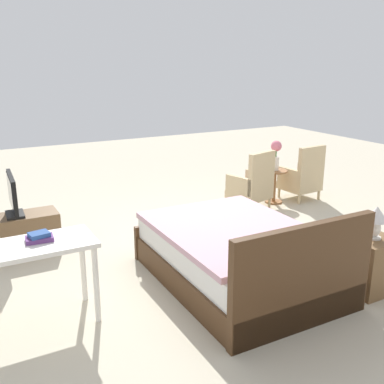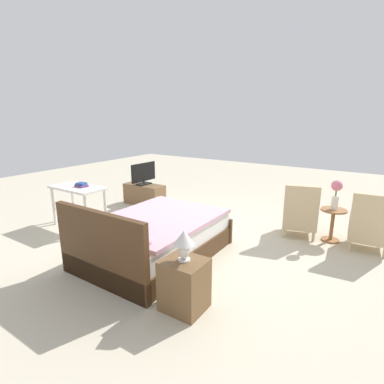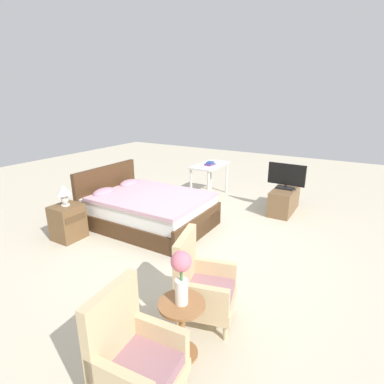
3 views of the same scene
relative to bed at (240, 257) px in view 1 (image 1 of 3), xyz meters
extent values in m
plane|color=beige|center=(-0.14, -1.02, -0.30)|extent=(16.00, 16.00, 0.00)
cube|color=#472D19|center=(0.00, -0.05, -0.16)|extent=(1.46, 2.08, 0.28)
cube|color=white|center=(0.00, -0.05, 0.10)|extent=(1.40, 1.99, 0.24)
cube|color=#CC9EAD|center=(0.00, -0.13, 0.25)|extent=(1.44, 1.83, 0.06)
cube|color=#472D19|center=(0.01, 0.95, 0.18)|extent=(1.47, 0.09, 0.96)
cube|color=#472D19|center=(-0.01, -1.05, -0.10)|extent=(1.47, 0.07, 0.40)
ellipsoid|color=#B28499|center=(-0.32, 0.68, 0.29)|extent=(0.44, 0.28, 0.14)
ellipsoid|color=#B28499|center=(0.33, 0.67, 0.29)|extent=(0.44, 0.28, 0.14)
cylinder|color=#CCB284|center=(-2.80, -2.26, -0.22)|extent=(0.04, 0.04, 0.16)
cylinder|color=#CCB284|center=(-2.34, -2.22, -0.22)|extent=(0.04, 0.04, 0.16)
cylinder|color=#CCB284|center=(-2.84, -1.80, -0.22)|extent=(0.04, 0.04, 0.16)
cylinder|color=#CCB284|center=(-2.38, -1.76, -0.22)|extent=(0.04, 0.04, 0.16)
cube|color=#CCB284|center=(-2.59, -2.01, -0.08)|extent=(0.58, 0.58, 0.12)
cube|color=gray|center=(-2.59, -2.01, 0.03)|extent=(0.54, 0.54, 0.10)
cube|color=#CCB284|center=(-2.61, -1.78, 0.30)|extent=(0.54, 0.13, 0.64)
cube|color=#CCB284|center=(-2.82, -2.03, 0.11)|extent=(0.11, 0.52, 0.26)
cube|color=#CCB284|center=(-2.35, -1.99, 0.11)|extent=(0.11, 0.52, 0.26)
cylinder|color=#CCB284|center=(-1.72, -2.29, -0.22)|extent=(0.04, 0.04, 0.16)
cylinder|color=#CCB284|center=(-1.28, -2.18, -0.22)|extent=(0.04, 0.04, 0.16)
cylinder|color=#CCB284|center=(-1.84, -1.85, -0.22)|extent=(0.04, 0.04, 0.16)
cylinder|color=#CCB284|center=(-1.40, -1.73, -0.22)|extent=(0.04, 0.04, 0.16)
cube|color=#CCB284|center=(-1.56, -2.01, -0.08)|extent=(0.66, 0.66, 0.12)
cube|color=gray|center=(-1.56, -2.01, 0.03)|extent=(0.61, 0.61, 0.10)
cube|color=#CCB284|center=(-1.62, -1.79, 0.30)|extent=(0.54, 0.21, 0.64)
cube|color=#CCB284|center=(-1.79, -2.07, 0.11)|extent=(0.20, 0.51, 0.26)
cube|color=#CCB284|center=(-1.33, -1.95, 0.11)|extent=(0.20, 0.51, 0.26)
cylinder|color=#936038|center=(-2.07, -2.04, -0.29)|extent=(0.28, 0.28, 0.03)
cylinder|color=#936038|center=(-2.07, -2.04, -0.03)|extent=(0.06, 0.06, 0.49)
cylinder|color=#936038|center=(-2.07, -2.04, 0.23)|extent=(0.40, 0.40, 0.02)
cylinder|color=silver|center=(-2.07, -2.04, 0.35)|extent=(0.11, 0.11, 0.22)
cylinder|color=#477538|center=(-2.07, -2.04, 0.51)|extent=(0.02, 0.02, 0.10)
sphere|color=#DB7084|center=(-2.07, -2.04, 0.64)|extent=(0.17, 0.17, 0.17)
cube|color=brown|center=(-1.06, 0.75, -0.02)|extent=(0.44, 0.40, 0.56)
cube|color=brown|center=(-1.06, 0.54, 0.09)|extent=(0.37, 0.01, 0.09)
cylinder|color=silver|center=(-1.06, 0.75, 0.27)|extent=(0.13, 0.13, 0.02)
ellipsoid|color=silver|center=(-1.06, 0.75, 0.36)|extent=(0.11, 0.11, 0.16)
cone|color=silver|center=(-1.06, 0.75, 0.52)|extent=(0.22, 0.22, 0.15)
cube|color=brown|center=(1.89, -1.92, -0.06)|extent=(0.96, 0.40, 0.47)
cube|color=black|center=(1.89, -1.92, 0.19)|extent=(0.21, 0.33, 0.03)
cylinder|color=black|center=(1.89, -1.92, 0.23)|extent=(0.04, 0.04, 0.05)
cube|color=black|center=(1.89, -1.92, 0.46)|extent=(0.08, 0.71, 0.41)
cube|color=black|center=(1.92, -1.92, 0.46)|extent=(0.04, 0.66, 0.37)
cylinder|color=silver|center=(1.50, -0.43, 0.06)|extent=(0.05, 0.05, 0.71)
cylinder|color=silver|center=(1.50, -0.01, 0.06)|extent=(0.05, 0.05, 0.71)
cube|color=silver|center=(1.97, -0.22, 0.44)|extent=(1.04, 0.52, 0.04)
cube|color=#66387A|center=(1.89, -0.26, 0.47)|extent=(0.24, 0.17, 0.04)
cube|color=#284C8E|center=(1.89, -0.26, 0.51)|extent=(0.18, 0.15, 0.04)
camera|label=1|loc=(2.45, 3.47, 1.93)|focal=42.00mm
camera|label=2|loc=(-2.66, 3.06, 1.72)|focal=28.00mm
camera|label=3|loc=(-3.84, -3.17, 1.88)|focal=28.00mm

